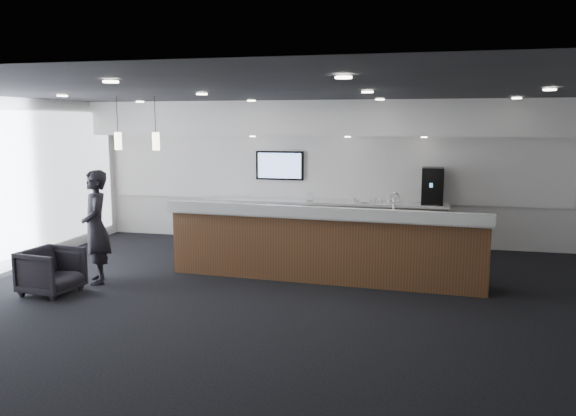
% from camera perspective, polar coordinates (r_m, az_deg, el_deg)
% --- Properties ---
extents(ground, '(10.00, 10.00, 0.00)m').
position_cam_1_polar(ground, '(8.44, -0.60, -8.97)').
color(ground, black).
rests_on(ground, ground).
extents(ceiling, '(10.00, 8.00, 0.02)m').
position_cam_1_polar(ceiling, '(8.06, -0.63, 11.81)').
color(ceiling, black).
rests_on(ceiling, back_wall).
extents(back_wall, '(10.00, 0.02, 3.00)m').
position_cam_1_polar(back_wall, '(12.02, 3.91, 3.57)').
color(back_wall, silver).
rests_on(back_wall, ground).
extents(soffit_bulkhead, '(10.00, 0.90, 0.70)m').
position_cam_1_polar(soffit_bulkhead, '(11.53, 3.61, 9.08)').
color(soffit_bulkhead, white).
rests_on(soffit_bulkhead, back_wall).
extents(alcove_panel, '(9.80, 0.06, 1.40)m').
position_cam_1_polar(alcove_panel, '(11.98, 3.89, 4.03)').
color(alcove_panel, white).
rests_on(alcove_panel, back_wall).
extents(back_credenza, '(5.06, 0.66, 0.95)m').
position_cam_1_polar(back_credenza, '(11.80, 3.58, -1.53)').
color(back_credenza, gray).
rests_on(back_credenza, ground).
extents(wall_tv, '(1.05, 0.08, 0.62)m').
position_cam_1_polar(wall_tv, '(12.11, -0.84, 4.34)').
color(wall_tv, black).
rests_on(wall_tv, back_wall).
extents(pendant_left, '(0.12, 0.12, 0.30)m').
position_cam_1_polar(pendant_left, '(9.64, -13.55, 6.59)').
color(pendant_left, beige).
rests_on(pendant_left, ceiling).
extents(pendant_right, '(0.12, 0.12, 0.30)m').
position_cam_1_polar(pendant_right, '(9.97, -17.18, 6.50)').
color(pendant_right, beige).
rests_on(pendant_right, ceiling).
extents(ceiling_can_lights, '(7.00, 5.00, 0.02)m').
position_cam_1_polar(ceiling_can_lights, '(8.06, -0.63, 11.60)').
color(ceiling_can_lights, white).
rests_on(ceiling_can_lights, ceiling).
extents(service_counter, '(5.24, 1.16, 1.49)m').
position_cam_1_polar(service_counter, '(9.25, 3.67, -3.74)').
color(service_counter, brown).
rests_on(service_counter, ground).
extents(coffee_machine, '(0.43, 0.56, 0.73)m').
position_cam_1_polar(coffee_machine, '(11.54, 14.47, 2.19)').
color(coffee_machine, black).
rests_on(coffee_machine, back_credenza).
extents(info_sign_left, '(0.14, 0.03, 0.19)m').
position_cam_1_polar(info_sign_left, '(11.65, 2.24, 1.18)').
color(info_sign_left, white).
rests_on(info_sign_left, back_credenza).
extents(info_sign_right, '(0.17, 0.03, 0.22)m').
position_cam_1_polar(info_sign_right, '(11.48, 7.84, 1.07)').
color(info_sign_right, white).
rests_on(info_sign_right, back_credenza).
extents(armchair, '(0.85, 0.83, 0.70)m').
position_cam_1_polar(armchair, '(9.20, -22.90, -5.93)').
color(armchair, black).
rests_on(armchair, ground).
extents(lounge_guest, '(0.73, 0.79, 1.82)m').
position_cam_1_polar(lounge_guest, '(9.48, -18.94, -1.83)').
color(lounge_guest, black).
rests_on(lounge_guest, ground).
extents(cup_0, '(0.11, 0.11, 0.10)m').
position_cam_1_polar(cup_0, '(11.51, 10.20, 0.73)').
color(cup_0, white).
rests_on(cup_0, back_credenza).
extents(cup_1, '(0.15, 0.15, 0.10)m').
position_cam_1_polar(cup_1, '(11.52, 9.50, 0.75)').
color(cup_1, white).
rests_on(cup_1, back_credenza).
extents(cup_2, '(0.13, 0.13, 0.10)m').
position_cam_1_polar(cup_2, '(11.53, 8.81, 0.77)').
color(cup_2, white).
rests_on(cup_2, back_credenza).
extents(cup_3, '(0.14, 0.14, 0.10)m').
position_cam_1_polar(cup_3, '(11.54, 8.11, 0.79)').
color(cup_3, white).
rests_on(cup_3, back_credenza).
extents(cup_4, '(0.15, 0.15, 0.10)m').
position_cam_1_polar(cup_4, '(11.55, 7.42, 0.82)').
color(cup_4, white).
rests_on(cup_4, back_credenza).
extents(cup_5, '(0.12, 0.12, 0.10)m').
position_cam_1_polar(cup_5, '(11.56, 6.73, 0.84)').
color(cup_5, white).
rests_on(cup_5, back_credenza).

